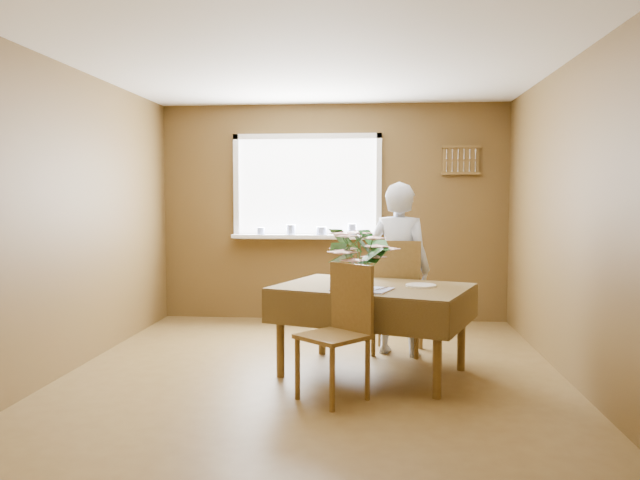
# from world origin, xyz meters

# --- Properties ---
(floor) EXTENTS (4.50, 4.50, 0.00)m
(floor) POSITION_xyz_m (0.00, 0.00, 0.00)
(floor) COLOR brown
(floor) RESTS_ON ground
(ceiling) EXTENTS (4.50, 4.50, 0.00)m
(ceiling) POSITION_xyz_m (0.00, 0.00, 2.50)
(ceiling) COLOR white
(ceiling) RESTS_ON wall_back
(wall_back) EXTENTS (4.00, 0.00, 4.00)m
(wall_back) POSITION_xyz_m (0.00, 2.25, 1.25)
(wall_back) COLOR brown
(wall_back) RESTS_ON floor
(wall_front) EXTENTS (4.00, 0.00, 4.00)m
(wall_front) POSITION_xyz_m (0.00, -2.25, 1.25)
(wall_front) COLOR brown
(wall_front) RESTS_ON floor
(wall_left) EXTENTS (0.00, 4.50, 4.50)m
(wall_left) POSITION_xyz_m (-2.00, 0.00, 1.25)
(wall_left) COLOR brown
(wall_left) RESTS_ON floor
(wall_right) EXTENTS (0.00, 4.50, 4.50)m
(wall_right) POSITION_xyz_m (2.00, 0.00, 1.25)
(wall_right) COLOR brown
(wall_right) RESTS_ON floor
(window_assembly) EXTENTS (1.72, 0.20, 1.22)m
(window_assembly) POSITION_xyz_m (-0.29, 2.20, 1.36)
(window_assembly) COLOR white
(window_assembly) RESTS_ON wall_back
(spoon_rack) EXTENTS (0.44, 0.05, 0.33)m
(spoon_rack) POSITION_xyz_m (1.45, 2.22, 1.85)
(spoon_rack) COLOR brown
(spoon_rack) RESTS_ON wall_back
(dining_table) EXTENTS (1.74, 1.46, 0.73)m
(dining_table) POSITION_xyz_m (0.47, 0.03, 0.63)
(dining_table) COLOR brown
(dining_table) RESTS_ON floor
(chair_far) EXTENTS (0.52, 0.52, 1.05)m
(chair_far) POSITION_xyz_m (0.69, 0.65, 0.57)
(chair_far) COLOR brown
(chair_far) RESTS_ON floor
(chair_near) EXTENTS (0.58, 0.58, 0.95)m
(chair_near) POSITION_xyz_m (0.25, -0.59, 0.52)
(chair_near) COLOR brown
(chair_near) RESTS_ON floor
(seated_woman) EXTENTS (0.67, 0.55, 1.57)m
(seated_woman) POSITION_xyz_m (0.71, 0.67, 0.78)
(seated_woman) COLOR white
(seated_woman) RESTS_ON floor
(flower_bouquet) EXTENTS (0.51, 0.51, 0.44)m
(flower_bouquet) POSITION_xyz_m (0.38, -0.15, 1.01)
(flower_bouquet) COLOR white
(flower_bouquet) RESTS_ON dining_table
(side_plate) EXTENTS (0.32, 0.32, 0.01)m
(side_plate) POSITION_xyz_m (0.86, 0.02, 0.73)
(side_plate) COLOR white
(side_plate) RESTS_ON dining_table
(table_knife) EXTENTS (0.11, 0.18, 0.00)m
(table_knife) POSITION_xyz_m (0.54, -0.20, 0.73)
(table_knife) COLOR silver
(table_knife) RESTS_ON dining_table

